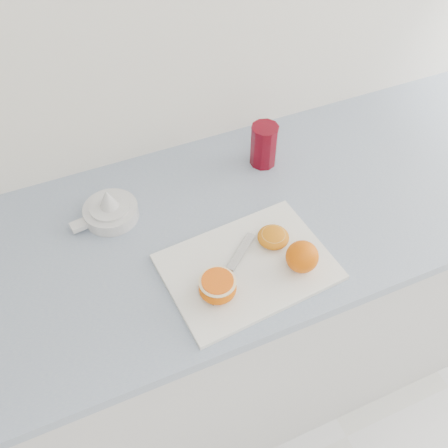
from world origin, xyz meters
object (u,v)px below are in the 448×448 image
half_orange (218,287)px  red_tumbler (264,146)px  counter (216,318)px  cutting_board (248,267)px  citrus_juicer (110,210)px

half_orange → red_tumbler: size_ratio=0.68×
counter → cutting_board: 0.48m
cutting_board → red_tumbler: bearing=58.3°
counter → half_orange: size_ratio=32.70×
half_orange → red_tumbler: bearing=51.2°
counter → citrus_juicer: (-0.22, 0.11, 0.47)m
cutting_board → half_orange: (-0.09, -0.04, 0.03)m
counter → red_tumbler: (0.20, 0.15, 0.50)m
counter → cutting_board: cutting_board is taller
counter → half_orange: half_orange is taller
half_orange → red_tumbler: 0.44m
cutting_board → citrus_juicer: bearing=131.2°
half_orange → citrus_juicer: (-0.15, 0.31, -0.01)m
cutting_board → red_tumbler: (0.19, 0.30, 0.05)m
red_tumbler → cutting_board: bearing=-121.7°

